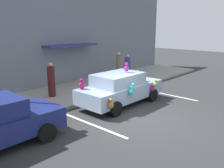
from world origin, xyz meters
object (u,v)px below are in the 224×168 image
Objects in this scene: teddy_bear_on_sidewalk at (110,85)px; pedestrian_by_lamp at (51,81)px; plush_covered_car at (121,88)px; pedestrian_near_shopfront at (128,67)px; pedestrian_walking_past at (119,67)px.

teddy_bear_on_sidewalk is 3.30m from pedestrian_by_lamp.
plush_covered_car is 2.22m from teddy_bear_on_sidewalk.
teddy_bear_on_sidewalk is at bearing -157.59° from pedestrian_near_shopfront.
pedestrian_walking_past is (2.28, 1.33, 0.61)m from teddy_bear_on_sidewalk.
plush_covered_car is at bearing -144.62° from pedestrian_near_shopfront.
teddy_bear_on_sidewalk is 0.35× the size of pedestrian_by_lamp.
pedestrian_walking_past is at bearing -179.65° from pedestrian_near_shopfront.
pedestrian_walking_past is (-0.96, -0.01, 0.13)m from pedestrian_near_shopfront.
pedestrian_by_lamp is at bearing 179.73° from pedestrian_walking_past.
pedestrian_walking_past is at bearing 42.10° from plush_covered_car.
plush_covered_car is 2.56× the size of pedestrian_by_lamp.
plush_covered_car is 4.71m from pedestrian_walking_past.
pedestrian_by_lamp is (-6.20, 0.02, 0.05)m from pedestrian_near_shopfront.
plush_covered_car is 7.26× the size of teddy_bear_on_sidewalk.
pedestrian_walking_past is at bearing 30.26° from teddy_bear_on_sidewalk.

